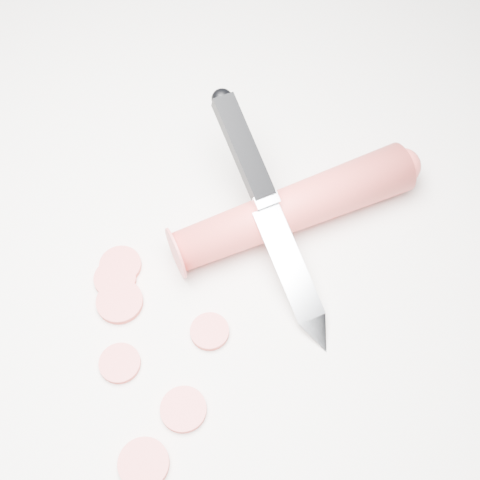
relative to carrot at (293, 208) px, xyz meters
The scene contains 10 objects.
ground 0.11m from the carrot, 92.91° to the right, with size 2.40×2.40×0.00m, color silver.
carrot is the anchor object (origin of this frame).
carrot_slice_0 0.15m from the carrot, 127.12° to the right, with size 0.04×0.04×0.01m, color #D5504E.
carrot_slice_1 0.17m from the carrot, 115.49° to the right, with size 0.04×0.04×0.01m, color #D5504E.
carrot_slice_2 0.19m from the carrot, 100.90° to the right, with size 0.03×0.03×0.01m, color #D5504E.
carrot_slice_3 0.24m from the carrot, 83.21° to the right, with size 0.04×0.04×0.01m, color #D5504E.
carrot_slice_4 0.13m from the carrot, 87.80° to the right, with size 0.03×0.03×0.01m, color #D5504E.
carrot_slice_5 0.16m from the carrot, 123.12° to the right, with size 0.04×0.04×0.01m, color #D5504E.
carrot_slice_6 0.19m from the carrot, 81.88° to the right, with size 0.04×0.04×0.01m, color #D5504E.
kitchen_knife 0.04m from the carrot, 98.48° to the right, with size 0.21×0.13×0.09m, color silver, non-canonical shape.
Camera 1 is at (0.15, -0.16, 0.51)m, focal length 50.00 mm.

